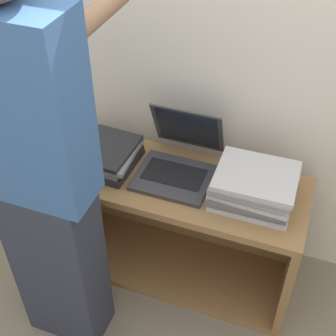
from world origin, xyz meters
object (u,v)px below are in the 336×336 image
object	(u,v)px
laptop_stack_left	(99,153)
person	(41,180)
laptop_open	(178,161)
laptop_stack_right	(254,186)

from	to	relation	value
laptop_stack_left	person	distance (m)	0.51
laptop_open	person	world-z (taller)	person
laptop_stack_right	person	size ratio (longest dim) A/B	0.20
laptop_open	laptop_stack_right	xyz separation A→B (m)	(0.35, -0.06, 0.02)
laptop_open	person	distance (m)	0.66
laptop_open	laptop_stack_left	bearing A→B (deg)	-169.57
laptop_open	laptop_stack_left	distance (m)	0.36
laptop_stack_left	laptop_stack_right	distance (m)	0.71
laptop_stack_left	laptop_stack_right	bearing A→B (deg)	0.26
laptop_stack_left	person	world-z (taller)	person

